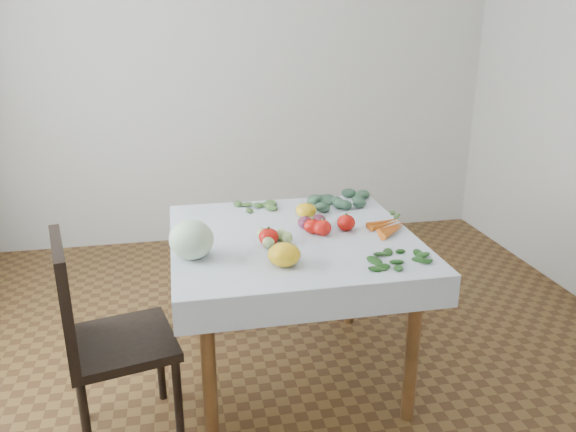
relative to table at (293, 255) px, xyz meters
name	(u,v)px	position (x,y,z in m)	size (l,w,h in m)	color
ground	(292,372)	(0.00, 0.00, -0.65)	(4.00, 4.00, 0.00)	brown
back_wall	(239,70)	(0.00, 2.00, 0.70)	(4.00, 0.04, 2.70)	silver
table	(293,255)	(0.00, 0.00, 0.00)	(1.00, 1.00, 0.75)	brown
tablecloth	(293,236)	(0.00, 0.00, 0.10)	(1.12, 1.12, 0.01)	white
chair	(97,330)	(-0.87, -0.31, -0.12)	(0.50, 0.50, 0.93)	black
cabbage	(191,240)	(-0.47, -0.18, 0.19)	(0.19, 0.19, 0.17)	silver
tomato_a	(322,228)	(0.14, -0.03, 0.14)	(0.09, 0.09, 0.08)	red
tomato_b	(346,223)	(0.26, 0.01, 0.14)	(0.09, 0.09, 0.08)	red
tomato_c	(269,237)	(-0.13, -0.10, 0.14)	(0.09, 0.09, 0.08)	red
tomato_d	(312,226)	(0.10, 0.01, 0.14)	(0.08, 0.08, 0.07)	red
heirloom_back	(306,210)	(0.12, 0.24, 0.14)	(0.11, 0.11, 0.08)	gold
heirloom_front	(284,255)	(-0.11, -0.33, 0.15)	(0.14, 0.14, 0.10)	gold
onion_a	(318,221)	(0.15, 0.09, 0.13)	(0.07, 0.07, 0.06)	#51172D
onion_b	(305,223)	(0.08, 0.07, 0.13)	(0.07, 0.07, 0.06)	#51172D
tomatillo_cluster	(275,238)	(-0.10, -0.09, 0.13)	(0.12, 0.15, 0.05)	#9CBA6B
carrot_bunch	(391,226)	(0.48, -0.02, 0.12)	(0.20, 0.26, 0.03)	orange
kale_bunch	(344,200)	(0.37, 0.41, 0.12)	(0.35, 0.27, 0.04)	#365840
basil_bunch	(397,258)	(0.37, -0.36, 0.11)	(0.28, 0.19, 0.01)	#204E18
dill_bunch	(256,208)	(-0.11, 0.40, 0.11)	(0.23, 0.17, 0.02)	#4C7A38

